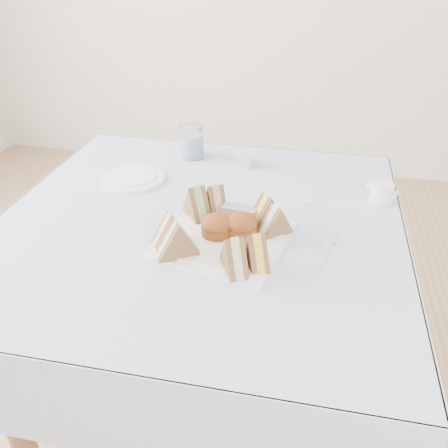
% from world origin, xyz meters
% --- Properties ---
extents(floor, '(4.00, 4.00, 0.00)m').
position_xyz_m(floor, '(0.00, 0.00, 0.00)').
color(floor, '#9E7751').
rests_on(floor, ground).
extents(table, '(0.90, 0.90, 0.74)m').
position_xyz_m(table, '(0.00, 0.00, 0.37)').
color(table, brown).
rests_on(table, floor).
extents(tablecloth, '(1.02, 1.02, 0.01)m').
position_xyz_m(tablecloth, '(0.00, 0.00, 0.74)').
color(tablecloth, silver).
rests_on(tablecloth, table).
extents(serving_plate, '(0.33, 0.33, 0.01)m').
position_xyz_m(serving_plate, '(0.08, -0.09, 0.75)').
color(serving_plate, white).
rests_on(serving_plate, tablecloth).
extents(sandwich_fl_a, '(0.10, 0.08, 0.08)m').
position_xyz_m(sandwich_fl_a, '(-0.03, -0.14, 0.80)').
color(sandwich_fl_a, brown).
rests_on(sandwich_fl_a, serving_plate).
extents(sandwich_fl_b, '(0.11, 0.09, 0.09)m').
position_xyz_m(sandwich_fl_b, '(-0.00, -0.18, 0.80)').
color(sandwich_fl_b, brown).
rests_on(sandwich_fl_b, serving_plate).
extents(sandwich_fr_a, '(0.07, 0.09, 0.08)m').
position_xyz_m(sandwich_fr_a, '(0.17, -0.18, 0.80)').
color(sandwich_fr_a, brown).
rests_on(sandwich_fr_a, serving_plate).
extents(sandwich_fr_b, '(0.08, 0.10, 0.08)m').
position_xyz_m(sandwich_fr_b, '(0.13, -0.20, 0.80)').
color(sandwich_fr_b, brown).
rests_on(sandwich_fr_b, serving_plate).
extents(sandwich_bl_a, '(0.09, 0.10, 0.08)m').
position_xyz_m(sandwich_bl_a, '(-0.00, -0.01, 0.80)').
color(sandwich_bl_a, brown).
rests_on(sandwich_bl_a, serving_plate).
extents(sandwich_bl_b, '(0.08, 0.10, 0.08)m').
position_xyz_m(sandwich_bl_b, '(0.04, 0.02, 0.80)').
color(sandwich_bl_b, brown).
rests_on(sandwich_bl_b, serving_plate).
extents(sandwich_br_a, '(0.09, 0.09, 0.08)m').
position_xyz_m(sandwich_br_a, '(0.20, -0.05, 0.80)').
color(sandwich_br_a, brown).
rests_on(sandwich_br_a, serving_plate).
extents(sandwich_br_b, '(0.09, 0.09, 0.08)m').
position_xyz_m(sandwich_br_b, '(0.17, -0.00, 0.80)').
color(sandwich_br_b, brown).
rests_on(sandwich_br_b, serving_plate).
extents(scone_left, '(0.10, 0.10, 0.05)m').
position_xyz_m(scone_left, '(0.07, -0.08, 0.78)').
color(scone_left, brown).
rests_on(scone_left, serving_plate).
extents(scone_right, '(0.09, 0.09, 0.05)m').
position_xyz_m(scone_right, '(0.12, -0.07, 0.78)').
color(scone_right, brown).
rests_on(scone_right, serving_plate).
extents(pastry_slice, '(0.09, 0.04, 0.04)m').
position_xyz_m(pastry_slice, '(0.11, -0.01, 0.78)').
color(pastry_slice, '#C1AB8A').
rests_on(pastry_slice, serving_plate).
extents(side_plate, '(0.19, 0.19, 0.01)m').
position_xyz_m(side_plate, '(-0.25, 0.18, 0.75)').
color(side_plate, white).
rests_on(side_plate, tablecloth).
extents(water_glass, '(0.08, 0.08, 0.11)m').
position_xyz_m(water_glass, '(-0.12, 0.38, 0.80)').
color(water_glass, white).
rests_on(water_glass, tablecloth).
extents(tea_strainer, '(0.09, 0.09, 0.04)m').
position_xyz_m(tea_strainer, '(0.06, 0.35, 0.77)').
color(tea_strainer, white).
rests_on(tea_strainer, tablecloth).
extents(knife, '(0.06, 0.20, 0.00)m').
position_xyz_m(knife, '(0.32, -0.09, 0.75)').
color(knife, white).
rests_on(knife, tablecloth).
extents(fork, '(0.08, 0.17, 0.00)m').
position_xyz_m(fork, '(0.31, 0.03, 0.75)').
color(fork, white).
rests_on(fork, tablecloth).
extents(creamer_jug, '(0.08, 0.08, 0.05)m').
position_xyz_m(creamer_jug, '(0.46, 0.19, 0.77)').
color(creamer_jug, white).
rests_on(creamer_jug, tablecloth).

